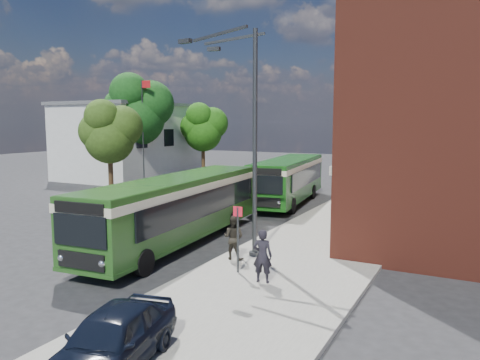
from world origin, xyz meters
The scene contains 15 objects.
ground centered at (0.00, 0.00, 0.00)m, with size 120.00×120.00×0.00m, color #262628.
pavement centered at (7.00, 8.00, 0.07)m, with size 6.00×48.00×0.15m, color gray.
kerb_line centered at (3.95, 8.00, 0.01)m, with size 0.12×48.00×0.01m, color beige.
white_building centered at (-18.00, 18.00, 3.66)m, with size 9.40×13.40×7.30m.
flagpole centered at (-12.45, 13.00, 4.94)m, with size 0.95×0.10×9.00m.
street_lamp centered at (4.84, -2.00, 4.79)m, with size 2.96×2.38×9.00m.
bus_stop_sign centered at (5.60, -4.20, 1.51)m, with size 0.35×0.08×2.52m.
bus_front centered at (1.14, -1.50, 1.83)m, with size 3.49×12.66×3.02m.
bus_rear centered at (1.60, 10.70, 1.83)m, with size 3.87×11.02×3.02m.
parked_car centered at (6.26, -11.30, 0.83)m, with size 1.60×3.99×1.36m, color black.
pedestrian_a centered at (6.81, -4.75, 1.05)m, with size 0.66×0.43×1.80m, color black.
pedestrian_b centered at (4.70, -2.84, 1.02)m, with size 0.84×0.66×1.73m, color black.
tree_left centered at (-10.77, 7.14, 4.81)m, with size 4.20×3.99×7.09m.
tree_mid centered at (-14.06, 14.19, 6.58)m, with size 5.75×5.46×9.70m.
tree_right centered at (-11.43, 20.93, 4.99)m, with size 4.36×4.15×7.36m.
Camera 1 is at (13.09, -18.48, 5.47)m, focal length 35.00 mm.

